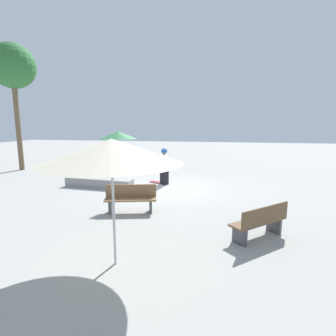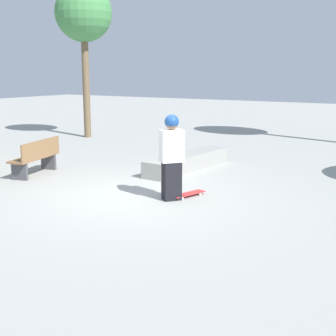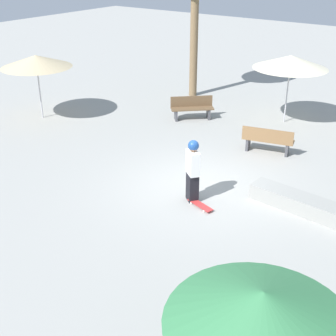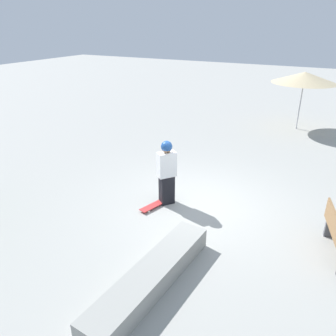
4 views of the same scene
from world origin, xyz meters
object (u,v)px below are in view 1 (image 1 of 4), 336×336
Objects in this scene: bench_near at (131,199)px; palm_tree_right at (13,67)px; shade_umbrella_green at (118,135)px; shade_umbrella_cream at (111,151)px; bench_far at (260,222)px; skateboard at (158,182)px; skater_main at (164,165)px; concrete_ledge at (99,183)px.

palm_tree_right is at bearing -47.98° from bench_near.
shade_umbrella_green is 12.59m from shade_umbrella_cream.
bench_far is 15.68m from palm_tree_right.
shade_umbrella_cream reaches higher than skateboard.
skater_main is 6.35m from shade_umbrella_green.
skater_main is 0.54× the size of concrete_ledge.
shade_umbrella_green reaches higher than bench_far.
bench_near is 1.13× the size of bench_far.
palm_tree_right reaches higher than bench_near.
skater_main is 7.14m from shade_umbrella_cream.
shade_umbrella_cream is (-1.76, 2.98, 1.82)m from bench_far.
skateboard is at bearing 12.46° from skater_main.
shade_umbrella_cream is (-7.00, -0.49, 1.35)m from skater_main.
shade_umbrella_cream is at bearing -158.74° from shade_umbrella_green.
shade_umbrella_green is at bearing 13.32° from concrete_ledge.
shade_umbrella_cream is at bearing -151.59° from concrete_ledge.
skateboard is at bearing -140.80° from shade_umbrella_green.
bench_far is (-4.12, -6.15, 0.23)m from concrete_ledge.
shade_umbrella_cream reaches higher than concrete_ledge.
skater_main reaches higher than bench_far.
bench_near is at bearing -123.88° from palm_tree_right.
concrete_ledge is at bearing 28.41° from shade_umbrella_cream.
shade_umbrella_green is at bearing -10.76° from skater_main.
shade_umbrella_cream is at bearing -133.02° from palm_tree_right.
bench_far is at bearing 146.80° from bench_near.
shade_umbrella_green is at bearing -33.78° from skateboard.
skateboard is at bearing 6.73° from shade_umbrella_cream.
skater_main is 0.23× the size of palm_tree_right.
shade_umbrella_cream is at bearing 132.49° from skater_main.
palm_tree_right is (9.10, 9.75, 3.67)m from shade_umbrella_cream.
concrete_ledge is (-1.12, 2.69, -0.70)m from skater_main.
bench_near and bench_far have the same top height.
palm_tree_right is (-2.63, 5.18, 3.89)m from shade_umbrella_green.
bench_near is 3.62m from shade_umbrella_cream.
skater_main is 2.03× the size of skateboard.
concrete_ledge is at bearing -116.14° from palm_tree_right.
skateboard is 0.50× the size of bench_near.
skater_main is 0.63× the size of shade_umbrella_cream.
bench_near is at bearing 125.06° from skater_main.
concrete_ledge is 3.75m from bench_near.
shade_umbrella_green reaches higher than skater_main.
concrete_ledge is 6.29m from shade_umbrella_green.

